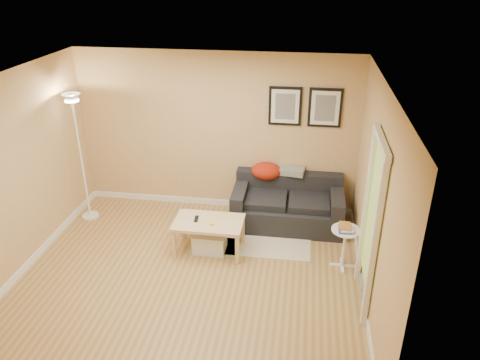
{
  "coord_description": "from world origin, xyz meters",
  "views": [
    {
      "loc": [
        1.38,
        -4.84,
        3.81
      ],
      "look_at": [
        0.55,
        0.85,
        1.05
      ],
      "focal_mm": 34.44,
      "sensor_mm": 36.0,
      "label": 1
    }
  ],
  "objects_px": {
    "storage_bin": "(210,242)",
    "book_stack": "(345,227)",
    "floor_lamp": "(82,162)",
    "sofa": "(288,203)",
    "side_table": "(344,248)",
    "coffee_table": "(209,236)"
  },
  "relations": [
    {
      "from": "storage_bin",
      "to": "side_table",
      "type": "distance_m",
      "value": 1.89
    },
    {
      "from": "sofa",
      "to": "coffee_table",
      "type": "xyz_separation_m",
      "value": [
        -1.07,
        -0.91,
        -0.13
      ]
    },
    {
      "from": "sofa",
      "to": "floor_lamp",
      "type": "height_order",
      "value": "floor_lamp"
    },
    {
      "from": "side_table",
      "to": "storage_bin",
      "type": "bearing_deg",
      "value": 176.52
    },
    {
      "from": "side_table",
      "to": "floor_lamp",
      "type": "bearing_deg",
      "value": 168.92
    },
    {
      "from": "sofa",
      "to": "floor_lamp",
      "type": "distance_m",
      "value": 3.27
    },
    {
      "from": "storage_bin",
      "to": "coffee_table",
      "type": "bearing_deg",
      "value": 159.94
    },
    {
      "from": "storage_bin",
      "to": "book_stack",
      "type": "distance_m",
      "value": 1.93
    },
    {
      "from": "sofa",
      "to": "floor_lamp",
      "type": "bearing_deg",
      "value": -175.69
    },
    {
      "from": "floor_lamp",
      "to": "side_table",
      "type": "bearing_deg",
      "value": -11.08
    },
    {
      "from": "floor_lamp",
      "to": "storage_bin",
      "type": "bearing_deg",
      "value": -17.44
    },
    {
      "from": "sofa",
      "to": "book_stack",
      "type": "relative_size",
      "value": 7.31
    },
    {
      "from": "sofa",
      "to": "side_table",
      "type": "height_order",
      "value": "sofa"
    },
    {
      "from": "storage_bin",
      "to": "floor_lamp",
      "type": "height_order",
      "value": "floor_lamp"
    },
    {
      "from": "side_table",
      "to": "book_stack",
      "type": "height_order",
      "value": "book_stack"
    },
    {
      "from": "sofa",
      "to": "floor_lamp",
      "type": "relative_size",
      "value": 0.82
    },
    {
      "from": "side_table",
      "to": "book_stack",
      "type": "xyz_separation_m",
      "value": [
        -0.02,
        -0.01,
        0.33
      ]
    },
    {
      "from": "sofa",
      "to": "book_stack",
      "type": "xyz_separation_m",
      "value": [
        0.8,
        -1.04,
        0.26
      ]
    },
    {
      "from": "storage_bin",
      "to": "side_table",
      "type": "relative_size",
      "value": 0.8
    },
    {
      "from": "book_stack",
      "to": "floor_lamp",
      "type": "distance_m",
      "value": 4.1
    },
    {
      "from": "sofa",
      "to": "floor_lamp",
      "type": "xyz_separation_m",
      "value": [
        -3.2,
        -0.24,
        0.6
      ]
    },
    {
      "from": "sofa",
      "to": "coffee_table",
      "type": "bearing_deg",
      "value": -139.55
    }
  ]
}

